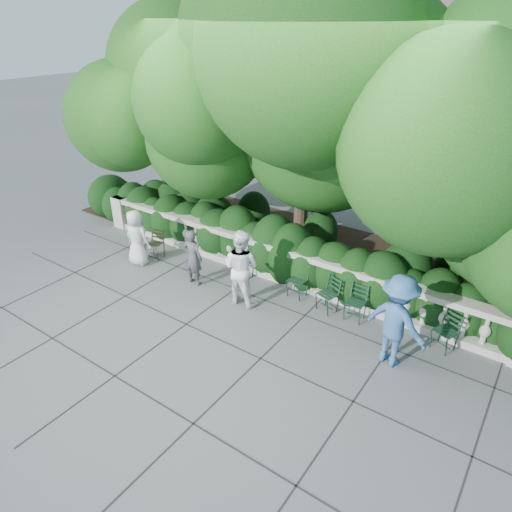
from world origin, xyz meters
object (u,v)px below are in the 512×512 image
Objects in this scene: chair_f at (437,352)px; person_woman_grey at (193,257)px; chair_b at (240,278)px; chair_weathered at (153,260)px; person_businessman at (137,238)px; chair_e at (293,299)px; person_casual_man at (241,267)px; person_older_blue at (397,321)px; chair_d at (351,322)px; chair_c at (322,313)px.

chair_f is 0.57× the size of person_woman_grey.
chair_weathered is (-2.58, -0.60, 0.00)m from chair_b.
person_businessman is (-7.80, -0.89, 0.78)m from chair_f.
person_casual_man is at bearing -136.15° from chair_e.
chair_f is at bearing 15.09° from chair_b.
person_woman_grey reaches higher than chair_e.
chair_weathered is at bearing 11.64° from person_older_blue.
person_casual_man reaches higher than chair_d.
person_woman_grey is 5.17m from person_older_blue.
person_woman_grey is (-2.44, -0.81, 0.74)m from chair_e.
person_woman_grey is at bearing -2.82° from person_casual_man.
person_casual_man reaches higher than chair_e.
person_businessman is (-5.23, -0.77, 0.78)m from chair_c.
chair_c is at bearing -163.08° from person_casual_man.
person_older_blue is at bearing 176.30° from person_businessman.
person_businessman is 3.42m from person_casual_man.
person_businessman is at bearing -153.67° from chair_f.
chair_weathered is 0.43× the size of person_older_blue.
person_casual_man is at bearing 13.26° from person_older_blue.
person_businessman reaches higher than chair_e.
chair_e is at bearing -143.98° from person_casual_man.
chair_e is 3.01m from person_older_blue.
chair_d is at bearing 1.10° from chair_e.
chair_f is at bearing 4.31° from chair_e.
chair_f is at bearing 0.33° from chair_d.
person_woman_grey reaches higher than chair_weathered.
chair_b is 1.42m from person_casual_man.
chair_c is 0.71m from chair_d.
chair_b is 1.38m from person_woman_grey.
chair_b is 1.00× the size of chair_weathered.
person_casual_man is at bearing -35.01° from chair_b.
chair_e is 0.43× the size of person_older_blue.
chair_c and chair_f have the same top height.
chair_b is at bearing 175.42° from chair_d.
chair_d is 6.05m from person_businessman.
person_casual_man is (3.42, 0.10, 0.15)m from person_businessman.
chair_f is 7.66m from chair_weathered.
chair_c and chair_weathered have the same top height.
chair_c is at bearing -5.90° from chair_weathered.
person_casual_man is at bearing -178.44° from person_woman_grey.
chair_b is 0.43× the size of person_older_blue.
chair_c and chair_e have the same top height.
chair_f is at bearing -173.23° from person_casual_man.
chair_e is (-0.84, 0.12, 0.00)m from chair_c.
person_older_blue is (-0.69, -0.83, 0.97)m from chair_f.
chair_d is 4.13m from person_woman_grey.
chair_weathered is (-4.23, -0.56, 0.00)m from chair_e.
chair_b is 1.00× the size of chair_e.
chair_weathered is at bearing -6.97° from person_woman_grey.
person_casual_man is (-0.97, -0.79, 0.93)m from chair_e.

